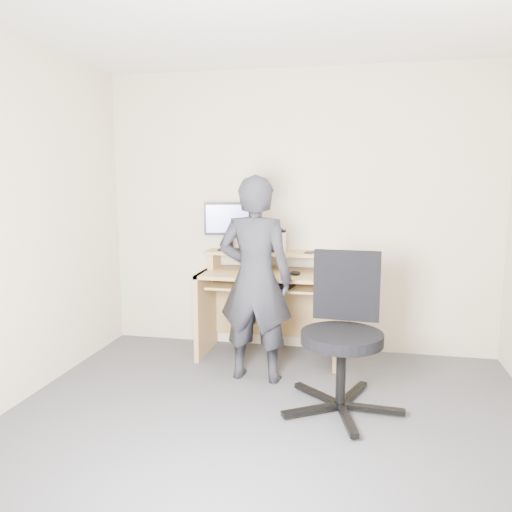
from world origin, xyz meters
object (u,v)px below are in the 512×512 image
(person, at_px, (255,279))
(monitor, at_px, (230,222))
(desk, at_px, (272,293))
(office_chair, at_px, (343,327))

(person, bearing_deg, monitor, -56.88)
(desk, relative_size, person, 0.76)
(desk, bearing_deg, person, -92.60)
(monitor, height_order, office_chair, monitor)
(monitor, xyz_separation_m, person, (0.37, -0.67, -0.38))
(desk, distance_m, person, 0.64)
(office_chair, distance_m, person, 0.80)
(desk, height_order, person, person)
(monitor, distance_m, office_chair, 1.59)
(office_chair, height_order, person, person)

